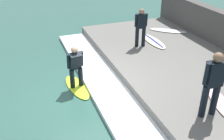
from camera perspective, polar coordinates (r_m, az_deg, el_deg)
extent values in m
plane|color=#2D564C|center=(8.08, -5.20, -5.30)|extent=(28.00, 28.00, 0.00)
cube|color=#66635E|center=(9.30, 15.20, -0.13)|extent=(4.40, 10.34, 0.37)
cube|color=silver|center=(8.19, -1.12, -4.10)|extent=(1.15, 9.82, 0.13)
ellipsoid|color=#BFE02D|center=(8.43, -7.60, -3.64)|extent=(0.72, 1.67, 0.06)
cylinder|color=black|center=(8.22, -8.65, -1.89)|extent=(0.15, 0.15, 0.61)
cylinder|color=black|center=(8.30, -6.84, -1.45)|extent=(0.15, 0.15, 0.61)
cube|color=black|center=(7.99, -8.01, 1.96)|extent=(0.41, 0.43, 0.60)
sphere|color=tan|center=(7.83, -8.19, 4.42)|extent=(0.21, 0.21, 0.21)
cylinder|color=black|center=(7.92, -9.43, 1.86)|extent=(0.10, 0.18, 0.50)
cylinder|color=black|center=(8.04, -6.64, 2.48)|extent=(0.10, 0.18, 0.50)
cylinder|color=black|center=(6.90, 21.43, -5.93)|extent=(0.16, 0.16, 0.85)
cylinder|color=black|center=(6.72, 19.37, -6.48)|extent=(0.16, 0.16, 0.85)
cube|color=black|center=(6.44, 21.49, -0.78)|extent=(0.41, 0.27, 0.62)
sphere|color=#846047|center=(6.27, 22.14, 2.53)|extent=(0.24, 0.24, 0.24)
cylinder|color=black|center=(6.57, 23.10, -0.19)|extent=(0.12, 0.12, 0.54)
cylinder|color=black|center=(6.29, 19.92, -0.82)|extent=(0.12, 0.12, 0.54)
ellipsoid|color=beige|center=(7.52, 22.79, -6.82)|extent=(0.92, 1.69, 0.06)
cylinder|color=black|center=(10.40, 6.88, 7.19)|extent=(0.14, 0.14, 0.75)
cylinder|color=black|center=(10.31, 5.45, 7.07)|extent=(0.14, 0.14, 0.75)
cube|color=black|center=(10.14, 6.36, 10.56)|extent=(0.37, 0.26, 0.55)
sphere|color=#846047|center=(10.04, 6.47, 12.54)|extent=(0.21, 0.21, 0.21)
cylinder|color=black|center=(10.21, 7.45, 10.79)|extent=(0.10, 0.11, 0.48)
cylinder|color=black|center=(10.07, 5.27, 10.66)|extent=(0.10, 0.11, 0.48)
ellipsoid|color=beige|center=(10.99, 9.00, 6.25)|extent=(0.55, 1.76, 0.06)
ellipsoid|color=navy|center=(10.97, 9.01, 6.41)|extent=(0.11, 1.61, 0.01)
ellipsoid|color=silver|center=(12.31, 12.12, 8.40)|extent=(1.62, 1.43, 0.06)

